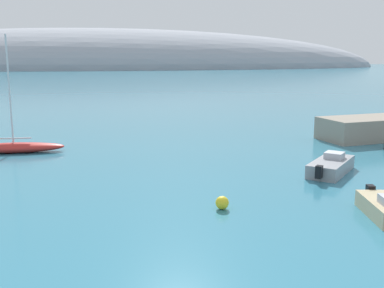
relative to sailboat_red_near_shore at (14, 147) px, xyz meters
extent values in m
ellipsoid|color=#999EA8|center=(0.84, 216.62, -0.45)|extent=(317.66, 85.91, 41.07)
ellipsoid|color=red|center=(0.00, 0.00, -0.07)|extent=(7.73, 1.95, 0.77)
cylinder|color=silver|center=(0.00, 0.00, 4.43)|extent=(0.13, 0.13, 8.23)
cube|color=silver|center=(-0.34, 0.01, 0.67)|extent=(3.46, 0.22, 0.10)
cube|color=gray|center=(21.26, -10.36, -0.02)|extent=(4.50, 4.67, 0.86)
cube|color=black|center=(19.53, -12.25, 0.19)|extent=(0.56, 0.57, 0.77)
cube|color=#B2B7C1|center=(21.73, -9.85, 0.60)|extent=(1.58, 1.57, 0.40)
cube|color=black|center=(20.37, -16.39, 0.15)|extent=(0.44, 0.50, 0.72)
sphere|color=yellow|center=(12.67, -15.92, -0.12)|extent=(0.67, 0.67, 0.67)
camera|label=1|loc=(7.23, -37.21, 7.13)|focal=43.43mm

